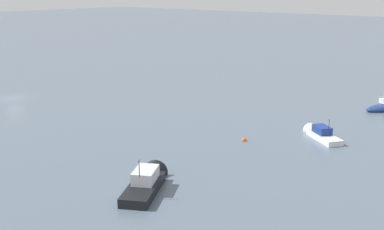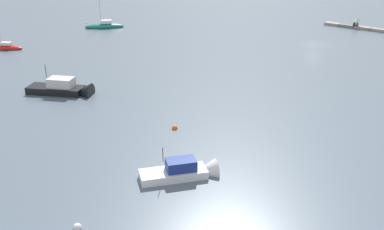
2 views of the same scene
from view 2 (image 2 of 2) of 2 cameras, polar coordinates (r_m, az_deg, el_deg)
ground_plane at (r=78.76m, az=15.12°, el=8.51°), size 500.00×500.00×0.00m
seawall_pier at (r=94.37m, az=19.77°, el=10.35°), size 12.09×1.55×0.52m
person_seated_grey_left at (r=94.01m, az=20.00°, el=10.60°), size 0.42×0.63×0.73m
person_seated_dark_right at (r=94.13m, az=19.66°, el=10.65°), size 0.42×0.63×0.73m
umbrella_open_green at (r=94.08m, az=19.93°, el=11.15°), size 1.26×1.26×1.27m
sailboat_red_far at (r=78.85m, az=-22.39°, el=7.83°), size 5.65×4.57×7.42m
sailboat_teal_outer at (r=90.92m, az=-10.91°, el=10.90°), size 6.41×6.97×10.51m
motorboat_white_near at (r=35.45m, az=-0.78°, el=-7.17°), size 5.02×5.99×3.39m
motorboat_black_mid at (r=54.78m, az=-15.54°, el=3.03°), size 7.80×5.76×4.28m
mooring_buoy_near at (r=43.65m, az=-2.17°, el=-1.63°), size 0.55×0.55×0.55m
mooring_buoy_mid at (r=30.89m, az=-14.18°, el=-13.48°), size 0.54×0.54×0.54m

